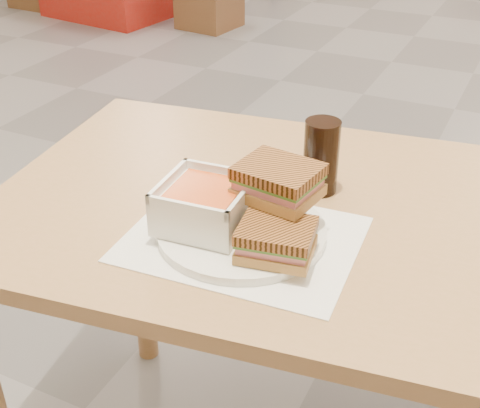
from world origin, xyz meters
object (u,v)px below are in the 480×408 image
at_px(soup_bowl, 205,206).
at_px(panini_lower, 276,240).
at_px(main_table, 335,268).
at_px(plate, 242,231).
at_px(cola_glass, 321,157).

relative_size(soup_bowl, panini_lower, 1.18).
relative_size(main_table, soup_bowl, 8.94).
distance_m(main_table, plate, 0.22).
bearing_deg(cola_glass, plate, -106.87).
xyz_separation_m(main_table, panini_lower, (-0.04, -0.18, 0.16)).
bearing_deg(main_table, panini_lower, -102.99).
relative_size(plate, soup_bowl, 1.86).
relative_size(plate, panini_lower, 2.20).
bearing_deg(soup_bowl, cola_glass, 61.10).
bearing_deg(soup_bowl, main_table, 40.65).
height_order(plate, soup_bowl, soup_bowl).
bearing_deg(plate, panini_lower, -29.60).
height_order(main_table, cola_glass, cola_glass).
distance_m(main_table, cola_glass, 0.20).
xyz_separation_m(plate, soup_bowl, (-0.06, -0.01, 0.04)).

